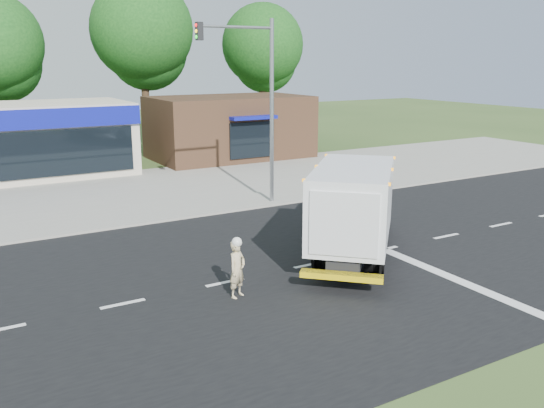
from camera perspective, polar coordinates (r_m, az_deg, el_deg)
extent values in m
plane|color=#385123|center=(18.34, 3.83, -6.05)|extent=(120.00, 120.00, 0.00)
cube|color=black|center=(18.34, 3.83, -6.04)|extent=(60.00, 14.00, 0.02)
cube|color=gray|center=(25.22, -6.61, -0.33)|extent=(60.00, 2.40, 0.12)
cube|color=gray|center=(30.51, -11.01, 1.93)|extent=(60.00, 9.00, 0.02)
cube|color=silver|center=(15.99, -14.57, -9.54)|extent=(1.20, 0.15, 0.01)
cube|color=silver|center=(16.94, -4.69, -7.75)|extent=(1.20, 0.15, 0.01)
cube|color=silver|center=(18.33, 3.83, -6.00)|extent=(1.20, 0.15, 0.01)
cube|color=silver|center=(20.08, 10.98, -4.42)|extent=(1.20, 0.15, 0.01)
cube|color=silver|center=(22.10, 16.87, -3.06)|extent=(1.20, 0.15, 0.01)
cube|color=silver|center=(24.32, 21.72, -1.91)|extent=(1.20, 0.15, 0.01)
cube|color=silver|center=(18.08, 17.25, -6.92)|extent=(0.40, 7.00, 0.01)
cube|color=black|center=(18.44, 7.83, -3.86)|extent=(3.96, 4.10, 0.33)
cube|color=white|center=(21.47, 8.80, 0.92)|extent=(2.79, 2.79, 2.00)
cube|color=black|center=(22.30, 9.01, 1.91)|extent=(1.41, 1.35, 0.86)
cube|color=white|center=(18.07, 7.97, 0.16)|extent=(4.93, 5.02, 2.23)
cube|color=silver|center=(15.78, 7.12, -2.05)|extent=(1.42, 1.35, 1.81)
cube|color=yellow|center=(16.07, 6.90, -7.10)|extent=(1.88, 1.81, 0.17)
cube|color=orange|center=(17.84, 8.09, 3.57)|extent=(4.82, 4.91, 0.08)
cylinder|color=black|center=(21.85, 6.35, -1.52)|extent=(0.84, 0.86, 0.91)
cylinder|color=black|center=(21.72, 11.09, -1.80)|extent=(0.84, 0.86, 0.91)
cylinder|color=black|center=(17.98, 4.57, -4.94)|extent=(0.84, 0.86, 0.91)
cylinder|color=black|center=(17.82, 10.65, -5.33)|extent=(0.84, 0.86, 0.91)
imported|color=#CAB587|center=(15.70, -3.46, -6.48)|extent=(0.69, 0.60, 1.60)
sphere|color=white|center=(15.44, -3.51, -3.80)|extent=(0.28, 0.28, 0.28)
cube|color=#382316|center=(38.33, -4.21, 7.62)|extent=(10.00, 6.00, 4.00)
cube|color=#0C138B|center=(35.49, -2.01, 8.59)|extent=(3.00, 1.20, 0.20)
cube|color=black|center=(35.70, -2.03, 6.36)|extent=(3.00, 0.12, 2.20)
cylinder|color=gray|center=(25.36, -0.02, 8.88)|extent=(0.18, 0.18, 8.00)
cylinder|color=gray|center=(24.48, -3.63, 17.10)|extent=(3.40, 0.12, 0.12)
cube|color=black|center=(23.79, -7.21, 16.63)|extent=(0.25, 0.25, 0.70)
sphere|color=#124114|center=(42.94, -25.23, 12.50)|extent=(5.10, 5.10, 5.10)
cylinder|color=#332114|center=(44.46, -12.44, 10.71)|extent=(0.56, 0.56, 7.84)
sphere|color=#124114|center=(44.45, -12.75, 16.47)|extent=(7.39, 7.39, 7.39)
sphere|color=#124114|center=(45.03, -12.22, 14.61)|extent=(5.82, 5.82, 5.82)
cylinder|color=#332114|center=(48.51, -0.92, 10.79)|extent=(0.56, 0.56, 7.00)
sphere|color=#124114|center=(48.44, -0.94, 15.52)|extent=(6.60, 6.60, 6.60)
sphere|color=#124114|center=(49.11, -0.70, 13.98)|extent=(5.20, 5.20, 5.20)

